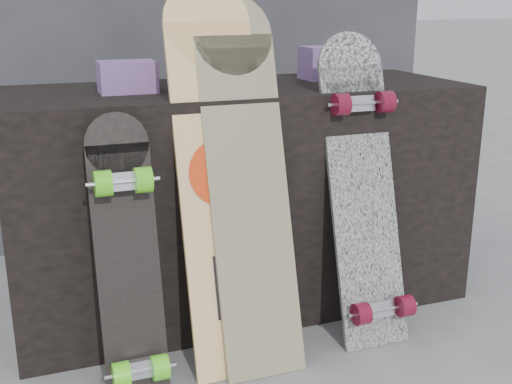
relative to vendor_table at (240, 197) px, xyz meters
name	(u,v)px	position (x,y,z in m)	size (l,w,h in m)	color
ground	(293,364)	(0.00, -0.50, -0.40)	(60.00, 60.00, 0.00)	slate
vendor_table	(240,197)	(0.00, 0.00, 0.00)	(1.60, 0.60, 0.80)	black
merch_box_purple	(127,77)	(-0.39, -0.03, 0.45)	(0.18, 0.12, 0.10)	#603A78
merch_box_small	(322,63)	(0.35, 0.08, 0.46)	(0.14, 0.14, 0.12)	#603A78
merch_box_flat	(212,78)	(-0.09, 0.03, 0.43)	(0.22, 0.10, 0.06)	#D1B78C
longboard_geisha	(220,167)	(-0.17, -0.34, 0.21)	(0.27, 0.34, 1.15)	beige
longboard_celtic	(247,173)	(-0.10, -0.35, 0.19)	(0.25, 0.36, 1.11)	beige
longboard_cascadia	(364,185)	(0.30, -0.35, 0.11)	(0.23, 0.36, 0.99)	silver
skateboard_dark	(128,258)	(-0.48, -0.45, 0.00)	(0.18, 0.26, 0.80)	black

